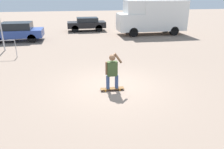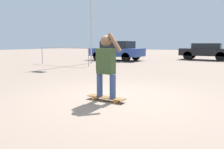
% 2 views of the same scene
% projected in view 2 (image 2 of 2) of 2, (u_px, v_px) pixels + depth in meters
% --- Properties ---
extents(ground_plane, '(80.00, 80.00, 0.00)m').
position_uv_depth(ground_plane, '(117.00, 98.00, 5.30)').
color(ground_plane, gray).
extents(skateboard, '(0.95, 0.23, 0.09)m').
position_uv_depth(skateboard, '(106.00, 98.00, 5.06)').
color(skateboard, brown).
rests_on(skateboard, ground_plane).
extents(person_skateboarder, '(0.67, 0.24, 1.47)m').
position_uv_depth(person_skateboarder, '(106.00, 63.00, 4.95)').
color(person_skateboarder, '#384C7A').
rests_on(person_skateboarder, skateboard).
extents(parked_car_black, '(3.81, 1.72, 1.33)m').
position_uv_depth(parked_car_black, '(206.00, 51.00, 17.45)').
color(parked_car_black, black).
rests_on(parked_car_black, ground_plane).
extents(parked_car_blue, '(4.13, 1.91, 1.49)m').
position_uv_depth(parked_car_blue, '(117.00, 50.00, 17.06)').
color(parked_car_blue, black).
rests_on(parked_car_blue, ground_plane).
extents(flagpole, '(0.86, 0.12, 7.08)m').
position_uv_depth(flagpole, '(91.00, 2.00, 14.04)').
color(flagpole, '#B7B7BC').
rests_on(flagpole, ground_plane).
extents(plaza_railing_segment, '(3.83, 0.05, 1.08)m').
position_uv_depth(plaza_railing_segment, '(64.00, 50.00, 13.29)').
color(plaza_railing_segment, '#99999E').
rests_on(plaza_railing_segment, ground_plane).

